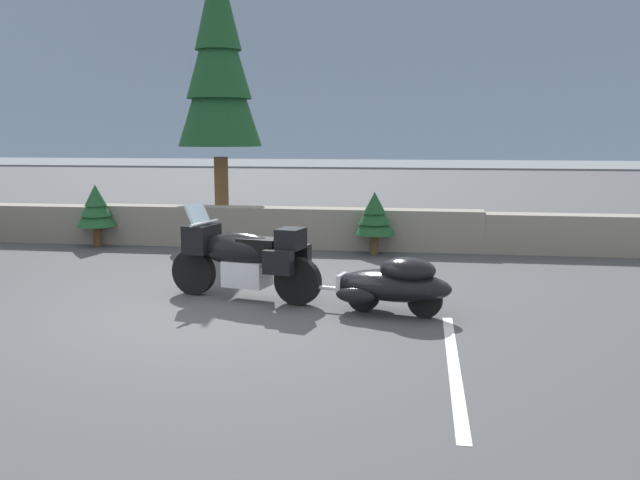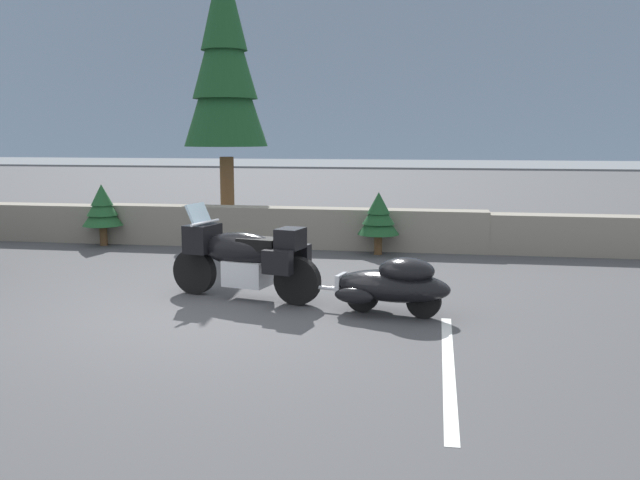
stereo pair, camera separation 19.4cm
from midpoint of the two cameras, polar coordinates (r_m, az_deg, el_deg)
name	(u,v)px [view 1 (the left image)]	position (r m, az deg, el deg)	size (l,w,h in m)	color
ground_plane	(203,315)	(8.92, -10.50, -6.22)	(80.00, 80.00, 0.00)	#424244
stone_guard_wall	(278,228)	(13.94, -3.94, 1.03)	(24.00, 0.61, 0.82)	gray
distant_ridgeline	(405,96)	(103.70, 7.14, 11.98)	(240.00, 80.00, 16.00)	#7F93AD
touring_motorcycle	(243,256)	(9.51, -7.09, -1.35)	(2.28, 1.06, 1.33)	black
car_shaped_trailer	(395,283)	(8.73, 5.68, -3.67)	(2.23, 1.04, 0.76)	black
pine_tree_tall	(219,60)	(15.42, -8.94, 14.84)	(1.85, 1.85, 6.27)	brown
pine_sapling_near	(374,215)	(13.05, 4.20, 2.08)	(0.81, 0.81, 1.21)	brown
pine_sapling_farther	(96,208)	(14.76, -18.77, 2.60)	(0.83, 0.83, 1.29)	brown
parking_stripe_marker	(454,365)	(7.02, 10.45, -10.37)	(0.12, 3.60, 0.01)	silver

